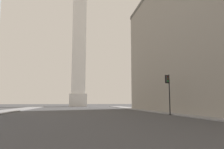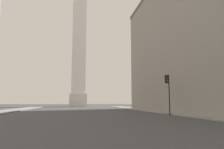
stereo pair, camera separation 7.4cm
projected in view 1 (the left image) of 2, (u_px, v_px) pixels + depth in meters
sidewalk_right at (176, 113)px, 37.41m from camera, size 5.00×113.28×0.15m
building_right at (221, 34)px, 39.46m from camera, size 18.27×58.56×28.38m
obelisk at (79, 36)px, 97.70m from camera, size 7.39×7.39×65.08m
traffic_light_mid_right at (168, 88)px, 33.85m from camera, size 0.80×0.52×6.23m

